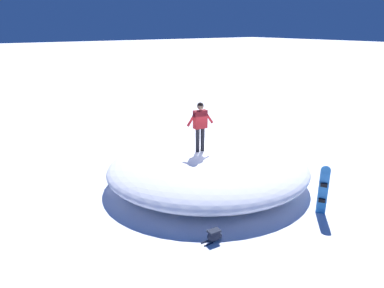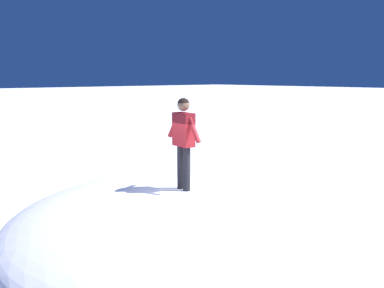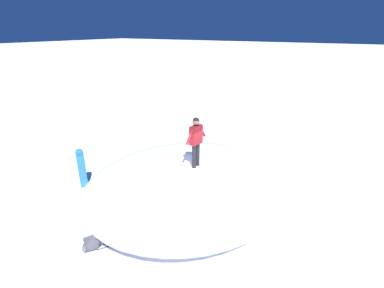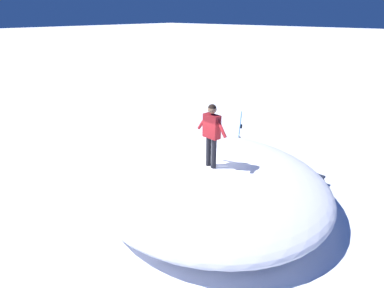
# 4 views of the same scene
# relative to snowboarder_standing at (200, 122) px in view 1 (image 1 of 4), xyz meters

# --- Properties ---
(ground) EXTENTS (240.00, 240.00, 0.00)m
(ground) POSITION_rel_snowboarder_standing_xyz_m (-0.45, 0.29, -2.27)
(ground) COLOR white
(snow_mound) EXTENTS (9.22, 8.90, 1.21)m
(snow_mound) POSITION_rel_snowboarder_standing_xyz_m (-0.21, 0.22, -1.66)
(snow_mound) COLOR white
(snow_mound) RESTS_ON ground
(snowboarder_standing) EXTENTS (1.05, 0.27, 1.75)m
(snowboarder_standing) POSITION_rel_snowboarder_standing_xyz_m (0.00, 0.00, 0.00)
(snowboarder_standing) COLOR black
(snowboarder_standing) RESTS_ON snow_mound
(snowboard_primary_upright) EXTENTS (0.25, 0.29, 1.59)m
(snowboard_primary_upright) POSITION_rel_snowboarder_standing_xyz_m (-1.63, 3.95, -1.45)
(snowboard_primary_upright) COLOR #2672BF
(snowboard_primary_upright) RESTS_ON ground
(backpack_near) EXTENTS (0.66, 0.48, 0.45)m
(backpack_near) POSITION_rel_snowboarder_standing_xyz_m (-3.69, 1.12, -2.04)
(backpack_near) COLOR #4C4C51
(backpack_near) RESTS_ON ground
(backpack_far) EXTENTS (0.59, 0.28, 0.33)m
(backpack_far) POSITION_rel_snowboarder_standing_xyz_m (1.88, 3.19, -2.10)
(backpack_far) COLOR #1E2333
(backpack_far) RESTS_ON ground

